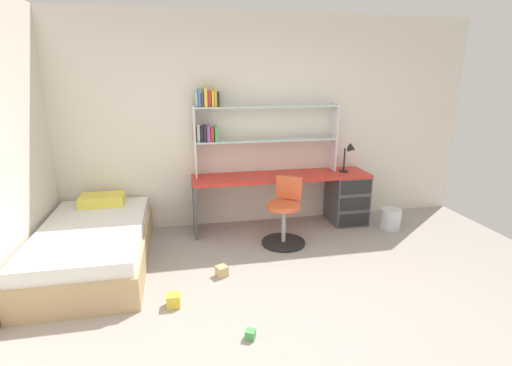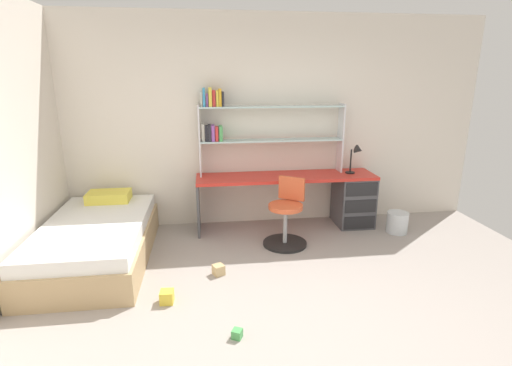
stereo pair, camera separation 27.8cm
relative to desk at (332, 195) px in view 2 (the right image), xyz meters
The scene contains 11 objects.
ground_plane 2.39m from the desk, 113.13° to the right, with size 5.94×5.90×0.02m, color #9E938C.
room_shell 2.53m from the desk, 157.03° to the right, with size 5.94×5.90×2.70m.
desk is the anchor object (origin of this frame).
bookshelf_hutch 1.43m from the desk, behind, with size 1.85×0.22×1.09m.
desk_lamp 0.62m from the desk, ahead, with size 0.20×0.17×0.38m.
swivel_chair 0.89m from the desk, 144.54° to the right, with size 0.52×0.52×0.79m.
bed_platform 2.92m from the desk, 166.80° to the right, with size 1.08×1.89×0.57m.
waste_bin 0.89m from the desk, 25.39° to the right, with size 0.27×0.27×0.27m, color silver.
toy_block_yellow_0 2.60m from the desk, 141.72° to the right, with size 0.12×0.12×0.12m, color gold.
toy_block_natural_1 1.96m from the desk, 143.29° to the right, with size 0.10×0.10×0.10m, color tan.
toy_block_green_2 2.62m from the desk, 123.85° to the right, with size 0.07×0.07×0.07m, color #479E51.
Camera 2 is at (-0.70, -2.50, 1.95)m, focal length 26.96 mm.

